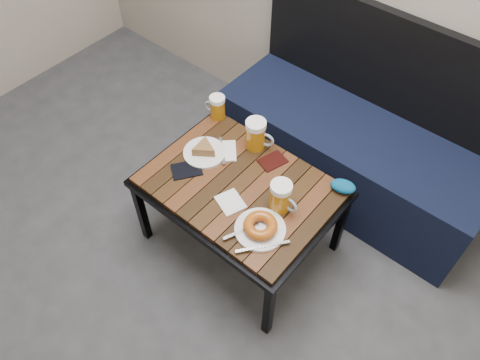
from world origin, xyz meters
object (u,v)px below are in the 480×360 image
Objects in this scene: beer_mug_right at (281,197)px; knit_pouch at (343,186)px; passport_navy at (187,170)px; beer_mug_left at (217,107)px; bench at (352,149)px; plate_pie at (204,150)px; passport_burgundy at (273,161)px; beer_mug_centre at (256,135)px; plate_bagel at (260,227)px; cafe_table at (240,190)px.

knit_pouch is at bearing 60.69° from beer_mug_right.
beer_mug_left is at bearing 145.32° from passport_navy.
bench is 7.13× the size of plate_pie.
bench is at bearing 96.09° from passport_navy.
passport_burgundy is at bearing -109.31° from bench.
beer_mug_centre is 0.60× the size of plate_bagel.
beer_mug_centre is (0.27, -0.04, 0.02)m from beer_mug_left.
cafe_table is 0.20m from passport_burgundy.
cafe_table is 7.59× the size of knit_pouch.
beer_mug_right is 0.74× the size of plate_pie.
beer_mug_left is 0.38m from passport_navy.
cafe_table is at bearing 56.91° from passport_navy.
beer_mug_centre is 0.45m from knit_pouch.
knit_pouch is (0.16, -0.42, 0.22)m from bench.
cafe_table is 0.26m from passport_navy.
beer_mug_right is at bearing -28.54° from passport_burgundy.
beer_mug_left is at bearing 145.86° from plate_bagel.
bench is 10.57× the size of passport_navy.
beer_mug_right is (0.30, -0.21, -0.00)m from beer_mug_centre.
beer_mug_left is 0.72m from knit_pouch.
beer_mug_left is at bearing 158.81° from beer_mug_right.
cafe_table is 0.45m from knit_pouch.
beer_mug_centre reaches higher than beer_mug_left.
passport_navy is 0.39m from passport_burgundy.
plate_pie reaches higher than passport_navy.
plate_bagel is at bearing -84.17° from beer_mug_right.
knit_pouch is (0.45, 0.04, -0.05)m from beer_mug_centre.
plate_pie is (-0.15, -0.19, -0.05)m from beer_mug_centre.
knit_pouch is at bearing -11.22° from beer_mug_centre.
bench reaches higher than plate_bagel.
beer_mug_left is 0.84× the size of beer_mug_right.
knit_pouch is at bearing 167.38° from beer_mug_left.
bench is 0.72m from beer_mug_right.
bench is at bearing 55.75° from plate_pie.
passport_burgundy is at bearing 81.52° from cafe_table.
beer_mug_centre reaches higher than beer_mug_right.
passport_navy is at bearing -119.31° from bench.
cafe_table is 5.76× the size of beer_mug_right.
cafe_table is at bearing -106.29° from bench.
bench reaches higher than beer_mug_left.
passport_burgundy is (0.12, -0.03, -0.07)m from beer_mug_centre.
beer_mug_centre is at bearing 112.00° from cafe_table.
cafe_table is 6.94× the size of passport_burgundy.
passport_navy is (0.01, -0.13, -0.02)m from plate_pie.
plate_pie is at bearing -144.65° from beer_mug_centre.
plate_pie is 0.32m from passport_burgundy.
plate_bagel is at bearing 133.19° from beer_mug_left.
beer_mug_right is at bearing 93.60° from plate_bagel.
bench reaches higher than passport_burgundy.
plate_bagel is 0.42m from knit_pouch.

